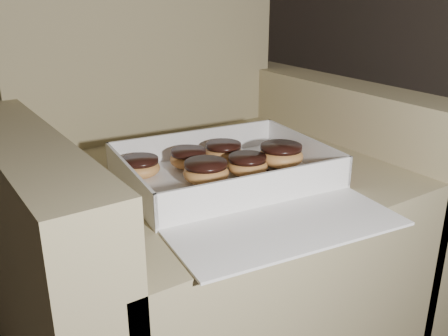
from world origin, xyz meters
name	(u,v)px	position (x,y,z in m)	size (l,w,h in m)	color
floor	(210,310)	(0.00, 0.00, 0.00)	(4.50, 4.50, 0.00)	black
armchair	(202,208)	(-0.02, 0.00, 0.30)	(0.91, 0.77, 0.95)	tan
bakery_box	(235,181)	(-0.05, -0.18, 0.44)	(0.45, 0.52, 0.07)	white
donut_a	(189,158)	(-0.08, -0.05, 0.45)	(0.08, 0.08, 0.04)	#DD954D
donut_b	(247,165)	(-0.01, -0.16, 0.46)	(0.08, 0.08, 0.04)	#DD954D
donut_c	(140,167)	(-0.19, -0.04, 0.45)	(0.08, 0.08, 0.04)	#DD954D
donut_d	(281,155)	(0.08, -0.16, 0.46)	(0.10, 0.10, 0.05)	#DD954D
donut_e	(224,152)	(0.00, -0.06, 0.46)	(0.08, 0.08, 0.04)	#DD954D
donut_f	(206,172)	(-0.10, -0.15, 0.46)	(0.09, 0.09, 0.05)	#DD954D
crumb_a	(268,170)	(0.04, -0.17, 0.44)	(0.01, 0.01, 0.00)	black
crumb_b	(224,199)	(-0.11, -0.23, 0.44)	(0.01, 0.01, 0.00)	black
crumb_c	(292,179)	(0.05, -0.23, 0.44)	(0.01, 0.01, 0.00)	black
crumb_d	(309,175)	(0.10, -0.23, 0.44)	(0.01, 0.01, 0.00)	black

